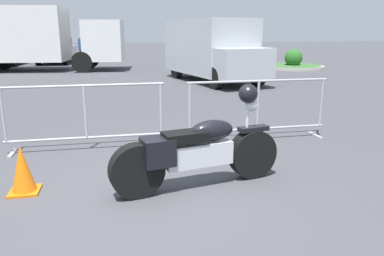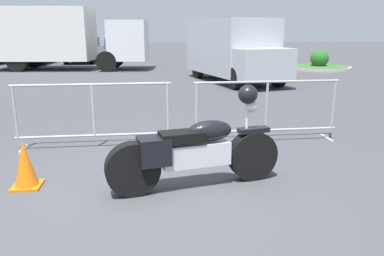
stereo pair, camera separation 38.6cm
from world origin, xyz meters
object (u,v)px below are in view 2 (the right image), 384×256
parked_car_silver (84,50)px  traffic_cone (25,165)px  parked_car_blue (37,51)px  motorcycle (196,150)px  box_truck (59,36)px  crowd_barrier_near (94,114)px  crowd_barrier_far (266,110)px  delivery_van (233,49)px  pedestrian (108,49)px

parked_car_silver → traffic_cone: 19.69m
parked_car_blue → traffic_cone: bearing=-162.3°
motorcycle → parked_car_blue: 20.58m
motorcycle → box_truck: (-4.86, 15.17, 1.16)m
crowd_barrier_near → crowd_barrier_far: (2.92, 0.00, 0.00)m
crowd_barrier_near → delivery_van: 8.96m
box_truck → parked_car_blue: (-2.26, 4.14, -0.91)m
motorcycle → parked_car_silver: parked_car_silver is taller
box_truck → parked_car_blue: 4.80m
box_truck → pedestrian: 3.11m
motorcycle → crowd_barrier_near: (-1.46, 1.82, 0.08)m
crowd_barrier_near → parked_car_silver: 18.20m
pedestrian → traffic_cone: 17.15m
crowd_barrier_near → parked_car_blue: size_ratio=0.59×
crowd_barrier_far → delivery_van: size_ratio=0.48×
pedestrian → traffic_cone: (0.67, -17.13, -0.63)m
delivery_van → pedestrian: delivery_van is taller
crowd_barrier_far → traffic_cone: bearing=-155.8°
crowd_barrier_near → delivery_van: (4.10, 7.94, 0.68)m
parked_car_blue → crowd_barrier_far: bearing=-151.0°
crowd_barrier_far → parked_car_blue: (-8.58, 17.49, 0.17)m
box_truck → parked_car_silver: 4.70m
crowd_barrier_far → box_truck: (-6.32, 13.35, 1.08)m
crowd_barrier_far → parked_car_silver: 18.91m
parked_car_blue → box_truck: bearing=-148.4°
motorcycle → crowd_barrier_far: bearing=39.2°
parked_car_blue → pedestrian: 4.78m
box_truck → crowd_barrier_near: bearing=-69.6°
motorcycle → crowd_barrier_near: 2.33m
crowd_barrier_near → parked_car_blue: parked_car_blue is taller
crowd_barrier_far → parked_car_blue: size_ratio=0.59×
crowd_barrier_far → delivery_van: bearing=81.6°
crowd_barrier_far → parked_car_blue: 19.48m
parked_car_blue → parked_car_silver: 2.70m
pedestrian → traffic_cone: bearing=-64.9°
traffic_cone → crowd_barrier_far: bearing=24.2°
motorcycle → traffic_cone: motorcycle is taller
motorcycle → crowd_barrier_far: (1.46, 1.82, 0.08)m
parked_car_silver → traffic_cone: size_ratio=7.60×
crowd_barrier_near → traffic_cone: size_ratio=4.31×
delivery_van → crowd_barrier_far: bearing=-22.5°
parked_car_blue → parked_car_silver: parked_car_silver is taller
motorcycle → delivery_van: size_ratio=0.41×
crowd_barrier_far → box_truck: 14.81m
parked_car_blue → pedestrian: pedestrian is taller
motorcycle → box_truck: bearing=95.7°
motorcycle → crowd_barrier_near: size_ratio=0.86×
parked_car_blue → crowd_barrier_near: bearing=-159.2°
motorcycle → pedestrian: 17.58m
delivery_van → parked_car_silver: 12.28m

